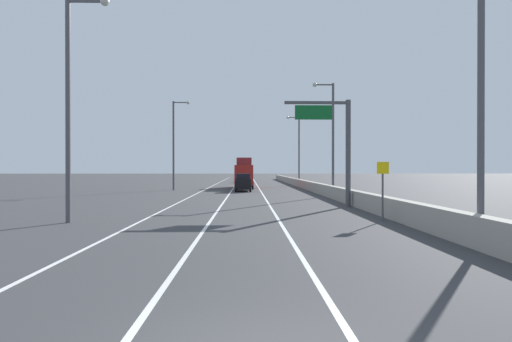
{
  "coord_description": "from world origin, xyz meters",
  "views": [
    {
      "loc": [
        -0.14,
        -5.63,
        2.65
      ],
      "look_at": [
        0.93,
        43.07,
        2.39
      ],
      "focal_mm": 28.94,
      "sensor_mm": 36.0,
      "label": 1
    }
  ],
  "objects_px": {
    "overhead_sign_gantry": "(338,139)",
    "box_truck": "(244,174)",
    "lamp_post_left_mid": "(175,139)",
    "lamp_post_right_near": "(474,65)",
    "car_black_0": "(243,182)",
    "lamp_post_right_second": "(331,131)",
    "car_blue_1": "(244,176)",
    "speed_advisory_sign": "(383,186)",
    "lamp_post_right_third": "(298,146)",
    "car_red_2": "(246,177)",
    "lamp_post_left_near": "(73,94)"
  },
  "relations": [
    {
      "from": "overhead_sign_gantry",
      "to": "box_truck",
      "type": "xyz_separation_m",
      "value": [
        -6.79,
        28.17,
        -2.79
      ]
    },
    {
      "from": "lamp_post_left_mid",
      "to": "box_truck",
      "type": "relative_size",
      "value": 1.24
    },
    {
      "from": "lamp_post_right_near",
      "to": "car_black_0",
      "type": "xyz_separation_m",
      "value": [
        -8.49,
        34.08,
        -5.27
      ]
    },
    {
      "from": "lamp_post_right_second",
      "to": "lamp_post_right_near",
      "type": "bearing_deg",
      "value": -90.31
    },
    {
      "from": "lamp_post_right_second",
      "to": "car_blue_1",
      "type": "xyz_separation_m",
      "value": [
        -8.83,
        60.3,
        -5.39
      ]
    },
    {
      "from": "speed_advisory_sign",
      "to": "car_black_0",
      "type": "height_order",
      "value": "speed_advisory_sign"
    },
    {
      "from": "speed_advisory_sign",
      "to": "lamp_post_right_third",
      "type": "relative_size",
      "value": 0.27
    },
    {
      "from": "car_red_2",
      "to": "overhead_sign_gantry",
      "type": "bearing_deg",
      "value": -82.85
    },
    {
      "from": "lamp_post_left_near",
      "to": "car_red_2",
      "type": "bearing_deg",
      "value": 82.01
    },
    {
      "from": "lamp_post_right_second",
      "to": "lamp_post_right_third",
      "type": "height_order",
      "value": "same"
    },
    {
      "from": "car_blue_1",
      "to": "box_truck",
      "type": "distance_m",
      "value": 43.54
    },
    {
      "from": "lamp_post_right_third",
      "to": "lamp_post_left_mid",
      "type": "relative_size",
      "value": 1.0
    },
    {
      "from": "car_blue_1",
      "to": "car_red_2",
      "type": "xyz_separation_m",
      "value": [
        0.51,
        -19.88,
        0.11
      ]
    },
    {
      "from": "lamp_post_right_second",
      "to": "lamp_post_left_near",
      "type": "relative_size",
      "value": 1.0
    },
    {
      "from": "lamp_post_left_mid",
      "to": "car_blue_1",
      "type": "xyz_separation_m",
      "value": [
        8.28,
        49.14,
        -5.39
      ]
    },
    {
      "from": "lamp_post_right_near",
      "to": "car_black_0",
      "type": "height_order",
      "value": "lamp_post_right_near"
    },
    {
      "from": "car_red_2",
      "to": "car_black_0",
      "type": "bearing_deg",
      "value": -90.54
    },
    {
      "from": "lamp_post_right_third",
      "to": "overhead_sign_gantry",
      "type": "bearing_deg",
      "value": -92.68
    },
    {
      "from": "car_black_0",
      "to": "car_blue_1",
      "type": "distance_m",
      "value": 52.01
    },
    {
      "from": "overhead_sign_gantry",
      "to": "lamp_post_right_second",
      "type": "relative_size",
      "value": 0.67
    },
    {
      "from": "lamp_post_left_mid",
      "to": "speed_advisory_sign",
      "type": "bearing_deg",
      "value": -62.97
    },
    {
      "from": "lamp_post_right_near",
      "to": "car_red_2",
      "type": "height_order",
      "value": "lamp_post_right_near"
    },
    {
      "from": "lamp_post_right_third",
      "to": "lamp_post_right_near",
      "type": "bearing_deg",
      "value": -90.06
    },
    {
      "from": "overhead_sign_gantry",
      "to": "box_truck",
      "type": "bearing_deg",
      "value": 103.55
    },
    {
      "from": "box_truck",
      "to": "lamp_post_left_mid",
      "type": "bearing_deg",
      "value": -146.54
    },
    {
      "from": "overhead_sign_gantry",
      "to": "lamp_post_left_mid",
      "type": "relative_size",
      "value": 0.67
    },
    {
      "from": "box_truck",
      "to": "lamp_post_left_near",
      "type": "bearing_deg",
      "value": -102.58
    },
    {
      "from": "car_black_0",
      "to": "box_truck",
      "type": "relative_size",
      "value": 0.51
    },
    {
      "from": "lamp_post_right_near",
      "to": "car_red_2",
      "type": "relative_size",
      "value": 2.57
    },
    {
      "from": "lamp_post_right_near",
      "to": "car_blue_1",
      "type": "bearing_deg",
      "value": 95.76
    },
    {
      "from": "lamp_post_left_mid",
      "to": "car_black_0",
      "type": "distance_m",
      "value": 10.39
    },
    {
      "from": "lamp_post_left_mid",
      "to": "car_black_0",
      "type": "bearing_deg",
      "value": -18.68
    },
    {
      "from": "overhead_sign_gantry",
      "to": "lamp_post_right_third",
      "type": "distance_m",
      "value": 37.26
    },
    {
      "from": "lamp_post_left_mid",
      "to": "lamp_post_right_third",
      "type": "bearing_deg",
      "value": 40.67
    },
    {
      "from": "car_red_2",
      "to": "box_truck",
      "type": "bearing_deg",
      "value": -90.7
    },
    {
      "from": "lamp_post_right_second",
      "to": "lamp_post_right_third",
      "type": "bearing_deg",
      "value": 90.18
    },
    {
      "from": "lamp_post_right_second",
      "to": "car_black_0",
      "type": "relative_size",
      "value": 2.42
    },
    {
      "from": "box_truck",
      "to": "car_black_0",
      "type": "bearing_deg",
      "value": -90.1
    },
    {
      "from": "lamp_post_right_second",
      "to": "car_black_0",
      "type": "bearing_deg",
      "value": 136.14
    },
    {
      "from": "car_red_2",
      "to": "speed_advisory_sign",
      "type": "bearing_deg",
      "value": -83.41
    },
    {
      "from": "lamp_post_left_mid",
      "to": "car_red_2",
      "type": "height_order",
      "value": "lamp_post_left_mid"
    },
    {
      "from": "overhead_sign_gantry",
      "to": "box_truck",
      "type": "height_order",
      "value": "overhead_sign_gantry"
    },
    {
      "from": "overhead_sign_gantry",
      "to": "lamp_post_right_second",
      "type": "distance_m",
      "value": 11.65
    },
    {
      "from": "lamp_post_right_near",
      "to": "lamp_post_left_mid",
      "type": "height_order",
      "value": "same"
    },
    {
      "from": "lamp_post_left_near",
      "to": "lamp_post_left_mid",
      "type": "distance_m",
      "value": 30.95
    },
    {
      "from": "car_black_0",
      "to": "lamp_post_right_third",
      "type": "bearing_deg",
      "value": 63.97
    },
    {
      "from": "overhead_sign_gantry",
      "to": "lamp_post_left_near",
      "type": "bearing_deg",
      "value": -150.69
    },
    {
      "from": "lamp_post_left_near",
      "to": "car_blue_1",
      "type": "distance_m",
      "value": 80.66
    },
    {
      "from": "lamp_post_right_near",
      "to": "lamp_post_left_near",
      "type": "relative_size",
      "value": 1.0
    },
    {
      "from": "car_black_0",
      "to": "lamp_post_right_near",
      "type": "bearing_deg",
      "value": -76.02
    }
  ]
}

